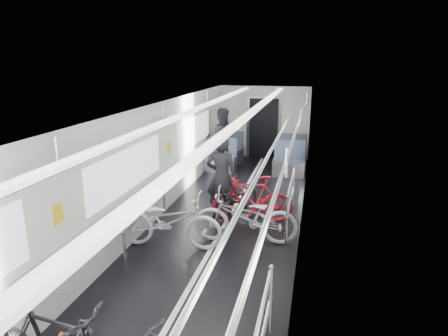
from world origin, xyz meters
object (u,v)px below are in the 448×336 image
object	(u,v)px
bike_right_far	(252,199)
person_standing	(222,178)
bike_right_mid	(246,217)
bike_aisle	(238,200)
person_seated	(221,139)
bike_left_far	(169,221)

from	to	relation	value
bike_right_far	person_standing	xyz separation A→B (m)	(-0.66, 0.04, 0.40)
bike_right_mid	bike_aisle	size ratio (longest dim) A/B	1.06
person_standing	person_seated	xyz separation A→B (m)	(-0.93, 3.91, 0.02)
bike_right_far	bike_aisle	distance (m)	0.29
bike_right_mid	person_standing	bearing A→B (deg)	-151.94
bike_right_far	person_standing	size ratio (longest dim) A/B	0.92
bike_right_far	bike_left_far	bearing A→B (deg)	-50.27
bike_left_far	person_standing	xyz separation A→B (m)	(0.60, 1.49, 0.40)
bike_right_far	bike_aisle	world-z (taller)	bike_right_far
bike_right_far	person_standing	distance (m)	0.77
person_standing	bike_right_mid	bearing A→B (deg)	126.47
bike_right_far	person_seated	bearing A→B (deg)	-167.52
bike_left_far	person_standing	size ratio (longest dim) A/B	1.06
person_standing	person_seated	bearing A→B (deg)	-74.44
person_standing	person_seated	distance (m)	4.02
bike_right_mid	bike_aisle	bearing A→B (deg)	-167.51
bike_left_far	person_standing	distance (m)	1.65
bike_aisle	person_standing	bearing A→B (deg)	-178.90
bike_aisle	person_standing	world-z (taller)	person_standing
bike_left_far	person_seated	size ratio (longest dim) A/B	1.03
person_standing	person_seated	size ratio (longest dim) A/B	0.97
bike_right_mid	person_seated	size ratio (longest dim) A/B	1.02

